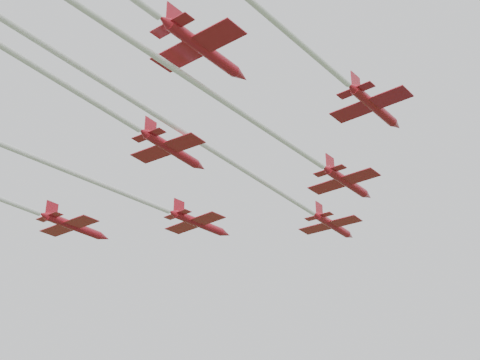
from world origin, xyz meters
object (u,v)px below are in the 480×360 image
Objects in this scene: jet_row2_right at (261,126)px; jet_row2_left at (153,205)px; jet_row3_right at (312,53)px; jet_row3_mid at (88,99)px; jet_lead at (265,183)px.

jet_row2_left is at bearing 161.88° from jet_row2_right.
jet_row2_right is 14.15m from jet_row3_right.
jet_row3_mid reaches higher than jet_row3_right.
jet_lead is 17.70m from jet_row2_right.
jet_row3_right is at bearing -48.74° from jet_lead.
jet_row2_right is 1.38× the size of jet_row3_right.
jet_lead reaches higher than jet_row2_right.
jet_row2_left is at bearing 116.79° from jet_row3_mid.
jet_row2_right is 1.20× the size of jet_row3_mid.
jet_row2_right is 17.90m from jet_row3_mid.
jet_row3_mid is at bearing -94.43° from jet_lead.
jet_lead is 28.51m from jet_row3_mid.
jet_row2_right is at bearing 48.02° from jet_row3_mid.
jet_lead is at bearing 84.32° from jet_row3_mid.
jet_lead is 1.52× the size of jet_row2_left.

